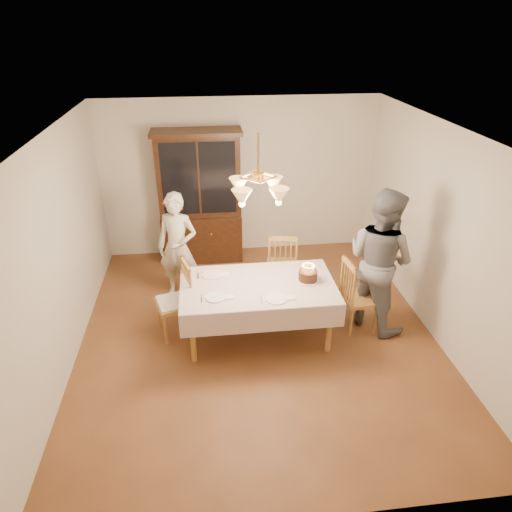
{
  "coord_description": "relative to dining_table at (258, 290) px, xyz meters",
  "views": [
    {
      "loc": [
        -0.59,
        -4.75,
        3.68
      ],
      "look_at": [
        0.0,
        0.2,
        1.05
      ],
      "focal_mm": 32.0,
      "sensor_mm": 36.0,
      "label": 1
    }
  ],
  "objects": [
    {
      "name": "china_hutch",
      "position": [
        -0.67,
        2.25,
        0.36
      ],
      "size": [
        1.38,
        0.54,
        2.16
      ],
      "color": "black",
      "rests_on": "ground"
    },
    {
      "name": "chair_right_end",
      "position": [
        1.31,
        0.01,
        -0.24
      ],
      "size": [
        0.46,
        0.48,
        1.0
      ],
      "color": "olive",
      "rests_on": "ground"
    },
    {
      "name": "birthday_cake",
      "position": [
        0.63,
        0.02,
        0.14
      ],
      "size": [
        0.3,
        0.3,
        0.22
      ],
      "color": "white",
      "rests_on": "dining_table"
    },
    {
      "name": "chandelier",
      "position": [
        -0.0,
        -0.0,
        1.29
      ],
      "size": [
        0.62,
        0.62,
        0.73
      ],
      "color": "#BF8C3F",
      "rests_on": "ground"
    },
    {
      "name": "elderly_woman",
      "position": [
        -1.01,
        1.06,
        0.11
      ],
      "size": [
        0.67,
        0.55,
        1.59
      ],
      "primitive_type": "imported",
      "rotation": [
        0.0,
        0.0,
        -0.34
      ],
      "color": "beige",
      "rests_on": "ground"
    },
    {
      "name": "chair_left_end",
      "position": [
        -1.04,
        0.16,
        -0.23
      ],
      "size": [
        0.53,
        0.54,
        1.0
      ],
      "color": "olive",
      "rests_on": "ground"
    },
    {
      "name": "place_setting_near_right",
      "position": [
        0.19,
        -0.35,
        0.08
      ],
      "size": [
        0.41,
        0.26,
        0.02
      ],
      "color": "white",
      "rests_on": "dining_table"
    },
    {
      "name": "chair_far_side",
      "position": [
        0.47,
        0.98,
        -0.24
      ],
      "size": [
        0.49,
        0.48,
        1.0
      ],
      "color": "olive",
      "rests_on": "ground"
    },
    {
      "name": "dining_table",
      "position": [
        0.0,
        0.0,
        0.0
      ],
      "size": [
        1.9,
        1.1,
        0.76
      ],
      "color": "olive",
      "rests_on": "ground"
    },
    {
      "name": "place_setting_far_left",
      "position": [
        -0.54,
        0.29,
        0.08
      ],
      "size": [
        0.4,
        0.25,
        0.02
      ],
      "color": "white",
      "rests_on": "dining_table"
    },
    {
      "name": "adult_in_grey",
      "position": [
        1.57,
        0.11,
        0.26
      ],
      "size": [
        1.1,
        1.16,
        1.89
      ],
      "primitive_type": "imported",
      "rotation": [
        0.0,
        0.0,
        2.15
      ],
      "color": "slate",
      "rests_on": "ground"
    },
    {
      "name": "place_setting_near_left",
      "position": [
        -0.52,
        -0.24,
        0.08
      ],
      "size": [
        0.38,
        0.23,
        0.02
      ],
      "color": "white",
      "rests_on": "dining_table"
    },
    {
      "name": "room_shell",
      "position": [
        0.0,
        0.0,
        0.9
      ],
      "size": [
        5.0,
        5.0,
        5.0
      ],
      "color": "white",
      "rests_on": "ground"
    },
    {
      "name": "ground",
      "position": [
        0.0,
        0.0,
        -0.68
      ],
      "size": [
        5.0,
        5.0,
        0.0
      ],
      "primitive_type": "plane",
      "color": "brown",
      "rests_on": "ground"
    }
  ]
}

